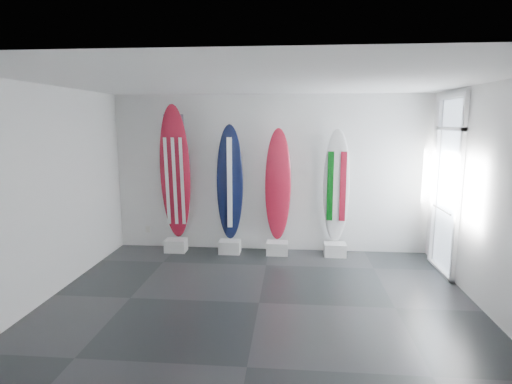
# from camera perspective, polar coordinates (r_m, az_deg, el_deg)

# --- Properties ---
(floor) EXTENTS (6.00, 6.00, 0.00)m
(floor) POSITION_cam_1_polar(r_m,az_deg,el_deg) (6.00, 0.42, -14.93)
(floor) COLOR black
(floor) RESTS_ON ground
(ceiling) EXTENTS (6.00, 6.00, 0.00)m
(ceiling) POSITION_cam_1_polar(r_m,az_deg,el_deg) (5.48, 0.45, 14.94)
(ceiling) COLOR white
(ceiling) RESTS_ON wall_back
(wall_back) EXTENTS (6.00, 0.00, 6.00)m
(wall_back) POSITION_cam_1_polar(r_m,az_deg,el_deg) (8.01, 1.87, 2.51)
(wall_back) COLOR white
(wall_back) RESTS_ON ground
(wall_front) EXTENTS (6.00, 0.00, 6.00)m
(wall_front) POSITION_cam_1_polar(r_m,az_deg,el_deg) (3.13, -3.29, -8.92)
(wall_front) COLOR white
(wall_front) RESTS_ON ground
(wall_left) EXTENTS (0.00, 5.00, 5.00)m
(wall_left) POSITION_cam_1_polar(r_m,az_deg,el_deg) (6.51, -26.92, -0.20)
(wall_left) COLOR white
(wall_left) RESTS_ON ground
(wall_right) EXTENTS (0.00, 5.00, 5.00)m
(wall_right) POSITION_cam_1_polar(r_m,az_deg,el_deg) (6.09, 29.83, -1.05)
(wall_right) COLOR white
(wall_right) RESTS_ON ground
(display_block_usa) EXTENTS (0.40, 0.30, 0.24)m
(display_block_usa) POSITION_cam_1_polar(r_m,az_deg,el_deg) (8.28, -10.88, -7.18)
(display_block_usa) COLOR silver
(display_block_usa) RESTS_ON floor
(surfboard_usa) EXTENTS (0.59, 0.28, 2.58)m
(surfboard_usa) POSITION_cam_1_polar(r_m,az_deg,el_deg) (8.09, -11.00, 2.59)
(surfboard_usa) COLOR maroon
(surfboard_usa) RESTS_ON display_block_usa
(display_block_navy) EXTENTS (0.40, 0.30, 0.24)m
(display_block_navy) POSITION_cam_1_polar(r_m,az_deg,el_deg) (8.07, -3.60, -7.49)
(display_block_navy) COLOR silver
(display_block_navy) RESTS_ON floor
(surfboard_navy) EXTENTS (0.52, 0.26, 2.21)m
(surfboard_navy) POSITION_cam_1_polar(r_m,az_deg,el_deg) (7.89, -3.59, 1.23)
(surfboard_navy) COLOR black
(surfboard_navy) RESTS_ON display_block_navy
(display_block_swiss) EXTENTS (0.40, 0.30, 0.24)m
(display_block_swiss) POSITION_cam_1_polar(r_m,az_deg,el_deg) (7.98, 2.92, -7.67)
(display_block_swiss) COLOR silver
(display_block_swiss) RESTS_ON floor
(surfboard_swiss) EXTENTS (0.50, 0.29, 2.14)m
(surfboard_swiss) POSITION_cam_1_polar(r_m,az_deg,el_deg) (7.81, 3.02, 0.90)
(surfboard_swiss) COLOR maroon
(surfboard_swiss) RESTS_ON display_block_swiss
(display_block_italy) EXTENTS (0.40, 0.30, 0.24)m
(display_block_italy) POSITION_cam_1_polar(r_m,az_deg,el_deg) (8.02, 10.74, -7.75)
(display_block_italy) COLOR silver
(display_block_italy) RESTS_ON floor
(surfboard_italy) EXTENTS (0.50, 0.22, 2.13)m
(surfboard_italy) POSITION_cam_1_polar(r_m,az_deg,el_deg) (7.85, 10.94, 0.76)
(surfboard_italy) COLOR white
(surfboard_italy) RESTS_ON display_block_italy
(wall_outlet) EXTENTS (0.09, 0.02, 0.13)m
(wall_outlet) POSITION_cam_1_polar(r_m,az_deg,el_deg) (8.70, -14.58, -4.94)
(wall_outlet) COLOR silver
(wall_outlet) RESTS_ON wall_back
(glass_door) EXTENTS (0.12, 1.16, 2.85)m
(glass_door) POSITION_cam_1_polar(r_m,az_deg,el_deg) (7.51, 24.70, 0.57)
(glass_door) COLOR white
(glass_door) RESTS_ON floor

